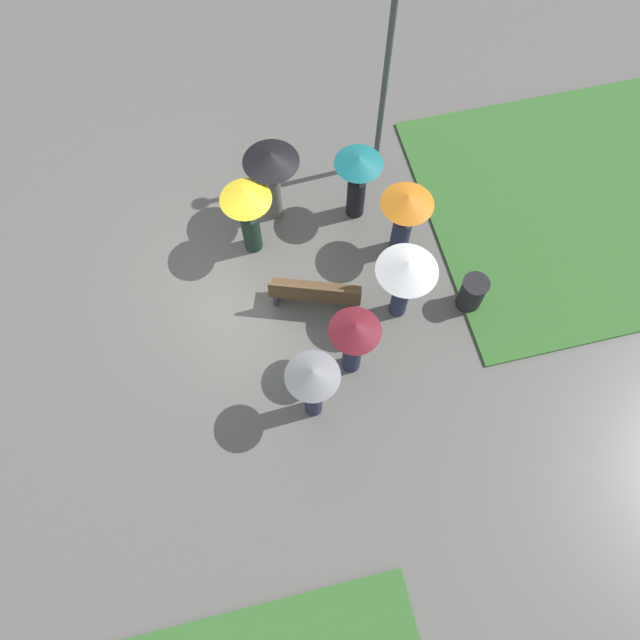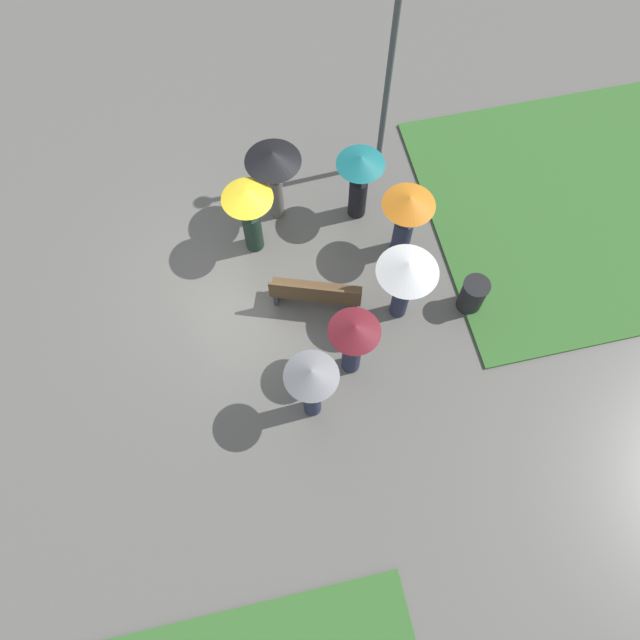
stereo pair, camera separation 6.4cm
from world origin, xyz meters
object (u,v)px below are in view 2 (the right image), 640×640
crowd_person_maroon (353,340)px  crowd_person_grey (312,383)px  lamp_post (392,49)px  crowd_person_orange (406,215)px  crowd_person_white (406,276)px  trash_bin (473,295)px  crowd_person_black (274,167)px  crowd_person_yellow (249,209)px  crowd_person_teal (359,177)px  park_bench (316,294)px

crowd_person_maroon → crowd_person_grey: (0.88, 0.67, 0.19)m
lamp_post → crowd_person_maroon: lamp_post is taller
crowd_person_maroon → crowd_person_orange: bearing=-144.1°
crowd_person_white → trash_bin: bearing=99.1°
crowd_person_grey → crowd_person_black: crowd_person_grey is taller
crowd_person_yellow → crowd_person_teal: bearing=13.9°
trash_bin → crowd_person_teal: crowd_person_teal is taller
crowd_person_white → crowd_person_teal: (0.22, -2.47, -0.24)m
lamp_post → crowd_person_black: (2.40, 0.80, -1.61)m
crowd_person_yellow → crowd_person_maroon: bearing=-61.6°
trash_bin → crowd_person_white: 1.73m
park_bench → crowd_person_teal: (-1.32, -1.99, 0.70)m
lamp_post → crowd_person_yellow: bearing=26.0°
crowd_person_teal → crowd_person_orange: bearing=109.9°
lamp_post → trash_bin: bearing=102.9°
crowd_person_white → crowd_person_orange: bearing=179.2°
lamp_post → crowd_person_teal: 2.40m
crowd_person_orange → crowd_person_teal: bearing=91.6°
park_bench → crowd_person_maroon: size_ratio=1.01×
trash_bin → crowd_person_orange: 2.01m
lamp_post → crowd_person_orange: size_ratio=2.80×
park_bench → crowd_person_yellow: 2.05m
lamp_post → crowd_person_maroon: (1.73, 4.51, -1.93)m
crowd_person_grey → crowd_person_black: bearing=122.0°
crowd_person_white → crowd_person_grey: bearing=-36.2°
crowd_person_grey → crowd_person_yellow: bearing=131.0°
lamp_post → crowd_person_black: bearing=18.4°
trash_bin → crowd_person_maroon: 2.80m
crowd_person_black → trash_bin: bearing=-115.8°
trash_bin → crowd_person_teal: size_ratio=0.46×
crowd_person_grey → crowd_person_yellow: size_ratio=1.06×
crowd_person_grey → crowd_person_yellow: crowd_person_grey is taller
lamp_post → crowd_person_maroon: bearing=69.1°
trash_bin → crowd_person_orange: (0.98, -1.56, 0.80)m
crowd_person_teal → crowd_person_orange: crowd_person_teal is taller
crowd_person_grey → crowd_person_yellow: (0.41, -3.71, -0.12)m
park_bench → crowd_person_grey: bearing=95.5°
crowd_person_teal → park_bench: bearing=45.3°
crowd_person_white → lamp_post: bearing=-172.3°
crowd_person_white → crowd_person_teal: bearing=-158.5°
crowd_person_maroon → crowd_person_grey: size_ratio=0.91×
crowd_person_white → crowd_person_yellow: crowd_person_yellow is taller
crowd_person_grey → crowd_person_white: crowd_person_grey is taller
crowd_person_black → crowd_person_maroon: bearing=-153.1°
park_bench → lamp_post: 4.61m
lamp_post → crowd_person_orange: 2.94m
trash_bin → crowd_person_orange: bearing=-57.8°
crowd_person_orange → park_bench: bearing=175.3°
crowd_person_orange → crowd_person_maroon: bearing=-154.3°
lamp_post → crowd_person_black: 3.00m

